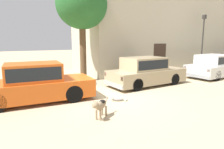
# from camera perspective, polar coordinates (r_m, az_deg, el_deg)

# --- Properties ---
(ground_plane) EXTENTS (80.00, 80.00, 0.00)m
(ground_plane) POSITION_cam_1_polar(r_m,az_deg,el_deg) (8.36, -0.87, -6.44)
(ground_plane) COLOR tan
(parked_sedan_nearest) EXTENTS (4.53, 1.95, 1.49)m
(parked_sedan_nearest) POSITION_cam_1_polar(r_m,az_deg,el_deg) (8.14, -21.21, -2.27)
(parked_sedan_nearest) COLOR #D15619
(parked_sedan_nearest) RESTS_ON ground_plane
(parked_sedan_second) EXTENTS (4.39, 1.91, 1.47)m
(parked_sedan_second) POSITION_cam_1_polar(r_m,az_deg,el_deg) (10.53, 9.63, 0.92)
(parked_sedan_second) COLOR tan
(parked_sedan_second) RESTS_ON ground_plane
(parked_sedan_third) EXTENTS (4.40, 2.13, 1.43)m
(parked_sedan_third) POSITION_cam_1_polar(r_m,az_deg,el_deg) (14.38, 27.42, 2.24)
(parked_sedan_third) COLOR silver
(parked_sedan_third) RESTS_ON ground_plane
(apartment_block) EXTENTS (13.37, 5.18, 9.49)m
(apartment_block) POSITION_cam_1_polar(r_m,az_deg,el_deg) (17.78, 13.13, 17.37)
(apartment_block) COLOR #BCB299
(apartment_block) RESTS_ON ground_plane
(stray_dog_spotted) EXTENTS (0.84, 0.68, 0.66)m
(stray_dog_spotted) POSITION_cam_1_polar(r_m,az_deg,el_deg) (6.03, -3.42, -8.77)
(stray_dog_spotted) COLOR #997F60
(stray_dog_spotted) RESTS_ON ground_plane
(stray_cat) EXTENTS (0.64, 0.37, 0.16)m
(stray_cat) POSITION_cam_1_polar(r_m,az_deg,el_deg) (7.80, 1.73, -7.08)
(stray_cat) COLOR gray
(stray_cat) RESTS_ON ground_plane
(street_lamp) EXTENTS (0.22, 0.22, 4.15)m
(street_lamp) POSITION_cam_1_polar(r_m,az_deg,el_deg) (16.45, 24.60, 9.97)
(street_lamp) COLOR #2D2B28
(street_lamp) RESTS_ON ground_plane
(acacia_tree_left) EXTENTS (2.84, 2.55, 5.62)m
(acacia_tree_left) POSITION_cam_1_polar(r_m,az_deg,el_deg) (11.57, -8.63, 19.04)
(acacia_tree_left) COLOR brown
(acacia_tree_left) RESTS_ON ground_plane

